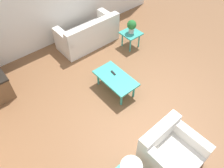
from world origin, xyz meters
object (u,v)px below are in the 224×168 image
sofa (89,35)px  side_table_plant (131,35)px  coffee_table (116,79)px  potted_plant (132,26)px  armchair (170,152)px

sofa → side_table_plant: sofa is taller
coffee_table → potted_plant: 1.81m
armchair → side_table_plant: armchair is taller
armchair → side_table_plant: 3.53m
armchair → sofa: bearing=74.0°
coffee_table → side_table_plant: bearing=-54.9°
armchair → potted_plant: bearing=56.6°
armchair → side_table_plant: (2.99, -1.86, 0.09)m
potted_plant → armchair: bearing=148.1°
sofa → potted_plant: 1.28m
sofa → potted_plant: potted_plant is taller
armchair → coffee_table: armchair is taller
potted_plant → coffee_table: bearing=125.1°
sofa → side_table_plant: size_ratio=3.45×
coffee_table → potted_plant: (1.03, -1.46, 0.32)m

